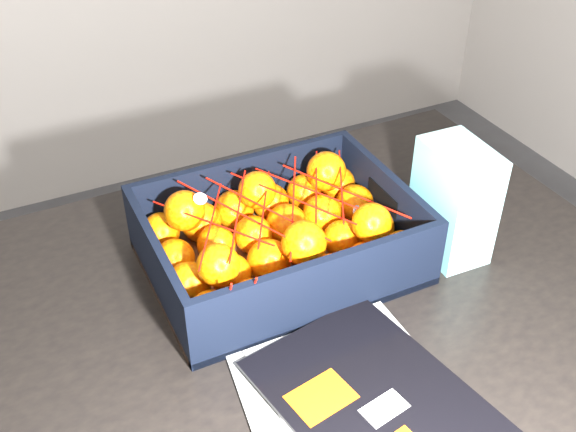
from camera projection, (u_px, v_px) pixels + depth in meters
name	position (u px, v px, depth m)	size (l,w,h in m)	color
room_shell	(240.00, 12.00, 0.50)	(3.54, 3.54, 2.50)	beige
table	(257.00, 369.00, 1.00)	(1.21, 0.82, 0.75)	black
magazine_stack	(360.00, 405.00, 0.82)	(0.29, 0.31, 0.02)	#BABAB6
produce_crate	(279.00, 246.00, 1.02)	(0.38, 0.29, 0.11)	brown
clementine_heap	(280.00, 237.00, 1.01)	(0.37, 0.27, 0.11)	#FF6D05
mesh_net	(276.00, 211.00, 0.97)	(0.31, 0.25, 0.09)	red
retail_carton	(454.00, 201.00, 1.02)	(0.08, 0.12, 0.18)	white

